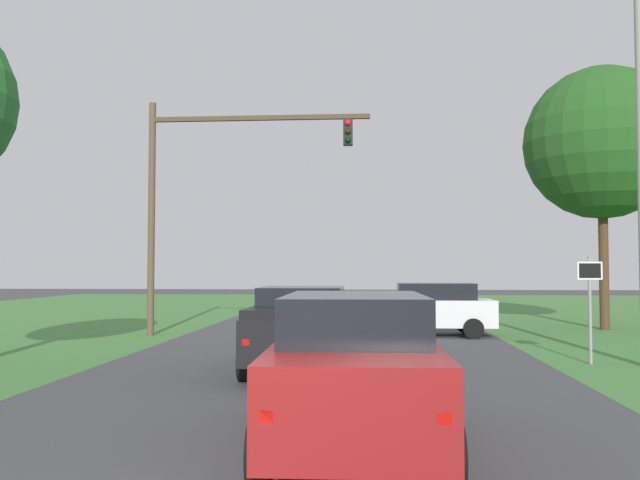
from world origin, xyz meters
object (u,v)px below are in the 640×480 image
Objects in this scene: crossing_suv_far at (431,308)px; oak_tree_right at (602,143)px; traffic_light at (207,181)px; red_suv_near at (355,368)px; pickup_truck_lead at (302,328)px; keep_moving_sign at (590,295)px.

oak_tree_right is at bearing 22.13° from crossing_suv_far.
oak_tree_right is (14.62, 3.45, 1.77)m from traffic_light.
oak_tree_right reaches higher than red_suv_near.
pickup_truck_lead is 1.15× the size of crossing_suv_far.
red_suv_near is 0.94× the size of pickup_truck_lead.
oak_tree_right reaches higher than traffic_light.
keep_moving_sign is at bearing -64.22° from crossing_suv_far.
red_suv_near is at bearing -117.36° from oak_tree_right.
pickup_truck_lead is at bearing -61.76° from traffic_light.
traffic_light reaches higher than pickup_truck_lead.
crossing_suv_far is at bearing 115.78° from keep_moving_sign.
pickup_truck_lead reaches higher than crossing_suv_far.
oak_tree_right is at bearing 13.27° from traffic_light.
red_suv_near is 0.47× the size of oak_tree_right.
crossing_suv_far is (3.65, 8.39, -0.04)m from pickup_truck_lead.
pickup_truck_lead is 7.14m from keep_moving_sign.
crossing_suv_far is at bearing 66.49° from pickup_truck_lead.
crossing_suv_far is (2.31, 14.88, -0.09)m from red_suv_near.
pickup_truck_lead is (-1.34, 6.49, -0.05)m from red_suv_near.
red_suv_near is 9.88m from keep_moving_sign.
traffic_light is 15.12m from oak_tree_right.
crossing_suv_far is at bearing 81.16° from red_suv_near.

